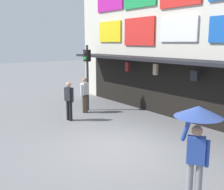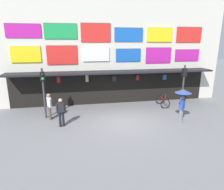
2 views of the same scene
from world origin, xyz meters
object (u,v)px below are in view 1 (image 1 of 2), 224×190
(traffic_light_near, at_px, (87,67))
(pedestrian_in_red, at_px, (85,93))
(pedestrian_in_green, at_px, (69,99))
(pedestrian_with_umbrella, at_px, (197,127))

(traffic_light_near, height_order, pedestrian_in_red, traffic_light_near)
(traffic_light_near, height_order, pedestrian_in_green, traffic_light_near)
(pedestrian_in_red, bearing_deg, pedestrian_with_umbrella, -14.13)
(pedestrian_in_green, bearing_deg, pedestrian_with_umbrella, -5.91)
(pedestrian_in_red, bearing_deg, traffic_light_near, 132.12)
(pedestrian_with_umbrella, xyz_separation_m, pedestrian_in_green, (-7.04, 0.73, -0.69))
(pedestrian_with_umbrella, distance_m, pedestrian_in_green, 7.11)
(pedestrian_in_red, relative_size, pedestrian_with_umbrella, 0.81)
(traffic_light_near, relative_size, pedestrian_in_red, 1.90)
(pedestrian_in_red, xyz_separation_m, pedestrian_in_green, (0.79, -1.24, 0.00))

